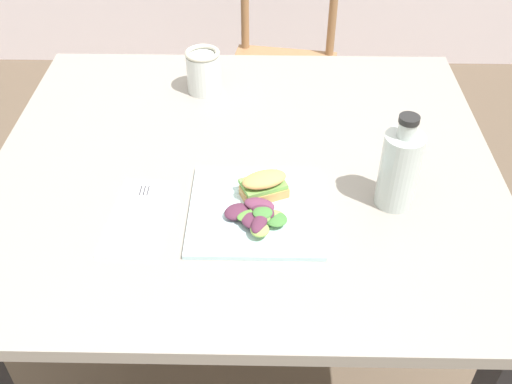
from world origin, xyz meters
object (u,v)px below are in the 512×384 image
at_px(dining_table, 245,201).
at_px(sandwich_half_front, 264,185).
at_px(plate_lunch, 256,210).
at_px(bottle_cold_brew, 399,173).
at_px(chair_wooden_far, 282,67).
at_px(fork_on_napkin, 139,210).
at_px(mason_jar_iced_tea, 204,73).

xyz_separation_m(dining_table, sandwich_half_front, (0.04, -0.13, 0.16)).
distance_m(plate_lunch, bottle_cold_brew, 0.30).
bearing_deg(bottle_cold_brew, chair_wooden_far, 100.54).
distance_m(fork_on_napkin, bottle_cold_brew, 0.53).
distance_m(chair_wooden_far, plate_lunch, 1.19).
xyz_separation_m(plate_lunch, bottle_cold_brew, (0.29, 0.04, 0.07)).
distance_m(plate_lunch, fork_on_napkin, 0.24).
bearing_deg(chair_wooden_far, sandwich_half_front, -93.29).
bearing_deg(mason_jar_iced_tea, bottle_cold_brew, -45.67).
xyz_separation_m(sandwich_half_front, mason_jar_iced_tea, (-0.16, 0.44, 0.01)).
bearing_deg(fork_on_napkin, chair_wooden_far, 74.57).
height_order(dining_table, chair_wooden_far, chair_wooden_far).
height_order(chair_wooden_far, bottle_cold_brew, bottle_cold_brew).
bearing_deg(chair_wooden_far, dining_table, -96.34).
distance_m(dining_table, bottle_cold_brew, 0.39).
bearing_deg(chair_wooden_far, fork_on_napkin, -105.43).
height_order(chair_wooden_far, sandwich_half_front, chair_wooden_far).
height_order(dining_table, sandwich_half_front, sandwich_half_front).
xyz_separation_m(plate_lunch, fork_on_napkin, (-0.24, -0.00, 0.00)).
bearing_deg(dining_table, chair_wooden_far, 83.66).
bearing_deg(bottle_cold_brew, plate_lunch, -172.46).
bearing_deg(chair_wooden_far, bottle_cold_brew, -79.46).
height_order(fork_on_napkin, mason_jar_iced_tea, mason_jar_iced_tea).
height_order(dining_table, bottle_cold_brew, bottle_cold_brew).
bearing_deg(fork_on_napkin, sandwich_half_front, 10.27).
relative_size(sandwich_half_front, bottle_cold_brew, 0.52).
bearing_deg(sandwich_half_front, bottle_cold_brew, -0.79).
relative_size(plate_lunch, sandwich_half_front, 2.48).
xyz_separation_m(chair_wooden_far, mason_jar_iced_tea, (-0.22, -0.67, 0.34)).
height_order(chair_wooden_far, fork_on_napkin, chair_wooden_far).
distance_m(plate_lunch, sandwich_half_front, 0.06).
bearing_deg(bottle_cold_brew, dining_table, 157.29).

